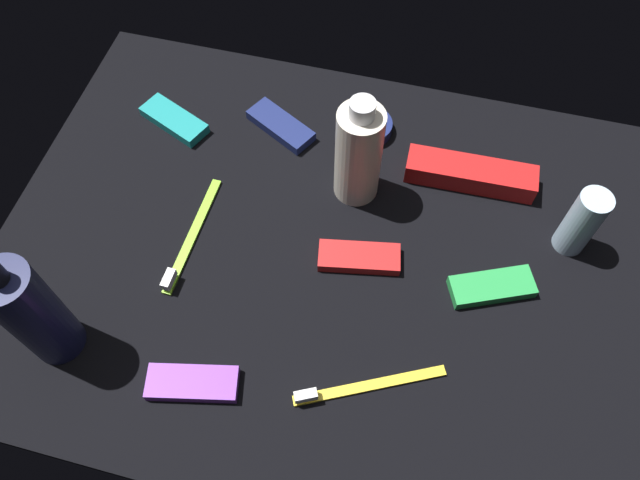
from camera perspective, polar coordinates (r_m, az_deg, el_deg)
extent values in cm
cube|color=black|center=(80.14, 0.00, -1.29)|extent=(84.00, 64.00, 1.20)
cylinder|color=#1A1E43|center=(73.64, -25.11, -6.21)|extent=(5.98, 5.98, 16.51)
cylinder|color=silver|center=(79.16, 3.59, 7.89)|extent=(6.04, 6.04, 14.78)
cylinder|color=silver|center=(72.68, 3.96, 12.02)|extent=(3.20, 3.20, 2.20)
cylinder|color=silver|center=(82.45, 23.16, 1.52)|extent=(4.04, 4.04, 10.34)
cube|color=yellow|center=(72.44, 4.67, -13.30)|extent=(16.71, 8.96, 0.90)
cube|color=white|center=(70.80, -1.34, -14.27)|extent=(2.82, 2.13, 1.20)
cube|color=#8CD133|center=(82.17, -11.75, 0.58)|extent=(1.70, 18.03, 0.90)
cube|color=white|center=(78.35, -13.90, -3.56)|extent=(1.17, 2.63, 1.20)
cube|color=red|center=(86.88, 13.81, 5.99)|extent=(17.72, 4.90, 3.20)
cube|color=teal|center=(94.06, -13.41, 10.80)|extent=(11.13, 7.81, 1.50)
cube|color=navy|center=(91.07, -3.68, 10.57)|extent=(11.05, 8.46, 1.50)
cube|color=green|center=(79.35, 15.69, -4.26)|extent=(11.13, 7.83, 1.50)
cube|color=red|center=(78.73, 3.73, -1.34)|extent=(10.95, 5.82, 1.50)
cube|color=purple|center=(73.43, -11.77, -12.90)|extent=(11.01, 6.13, 1.50)
cylinder|color=navy|center=(90.82, 4.57, 10.46)|extent=(6.72, 6.72, 1.82)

